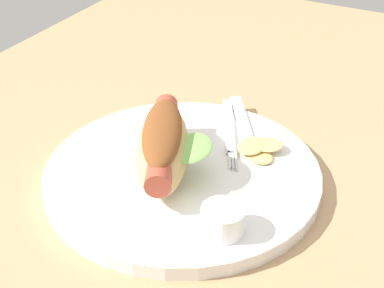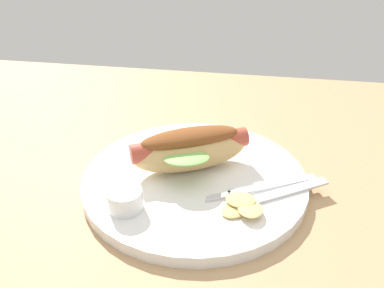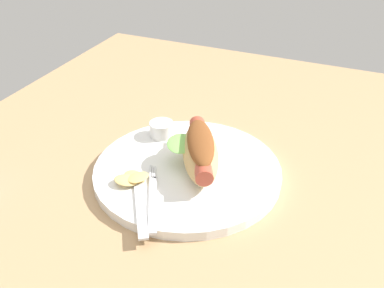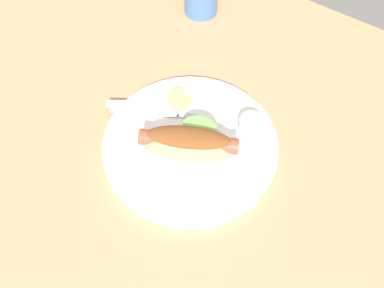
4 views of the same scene
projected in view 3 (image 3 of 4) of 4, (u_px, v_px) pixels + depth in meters
ground_plane at (164, 189)px, 72.85cm from camera, size 120.00×90.00×1.80cm
plate at (187, 171)px, 73.99cm from camera, size 30.46×30.46×1.60cm
hot_dog at (200, 150)px, 71.95cm from camera, size 16.90×12.45×5.94cm
sauce_ramekin at (162, 129)px, 81.16cm from camera, size 4.28×4.28×2.67cm
fork at (153, 198)px, 66.66cm from camera, size 14.58×8.23×0.40cm
knife at (140, 204)px, 65.51cm from camera, size 12.92×8.91×0.36cm
chips_pile at (133, 178)px, 70.07cm from camera, size 5.96×5.44×1.37cm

